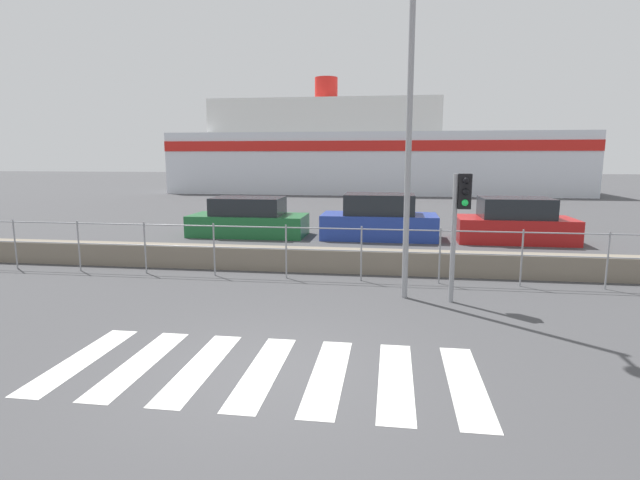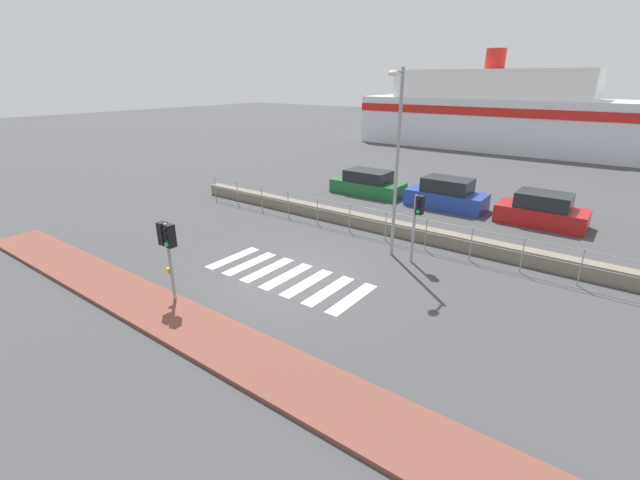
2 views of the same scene
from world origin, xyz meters
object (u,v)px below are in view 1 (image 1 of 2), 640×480
Objects in this scene: parked_car_red at (515,223)px; parked_car_blue at (379,220)px; traffic_light_far at (461,209)px; streetlamp at (410,91)px; ferry_boat at (364,154)px; parked_car_green at (249,219)px.

parked_car_blue is at bearing 180.00° from parked_car_red.
parked_car_blue is at bearing 102.97° from traffic_light_far.
streetlamp is 0.22× the size of ferry_boat.
parked_car_red is at bearing -0.00° from parked_car_blue.
traffic_light_far is 10.16m from parked_car_green.
parked_car_blue is at bearing 95.52° from streetlamp.
parked_car_blue is (4.78, 0.00, 0.08)m from parked_car_green.
traffic_light_far reaches higher than parked_car_green.
ferry_boat is at bearing 94.96° from streetlamp.
parked_car_green is (-6.55, 7.66, -1.29)m from traffic_light_far.
traffic_light_far is at bearing -2.63° from streetlamp.
ferry_boat is at bearing 82.82° from parked_car_green.
traffic_light_far is 8.27m from parked_car_red.
parked_car_red is (2.84, 7.66, -1.25)m from traffic_light_far.
traffic_light_far is 0.61× the size of parked_car_green.
streetlamp is 1.76× the size of parked_car_red.
ferry_boat is 23.86m from parked_car_red.
traffic_light_far reaches higher than parked_car_red.
streetlamp is 1.60× the size of parked_car_green.
traffic_light_far is 0.64× the size of parked_car_blue.
parked_car_blue is (-1.77, 7.66, -1.21)m from traffic_light_far.
ferry_boat reaches higher than parked_car_red.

